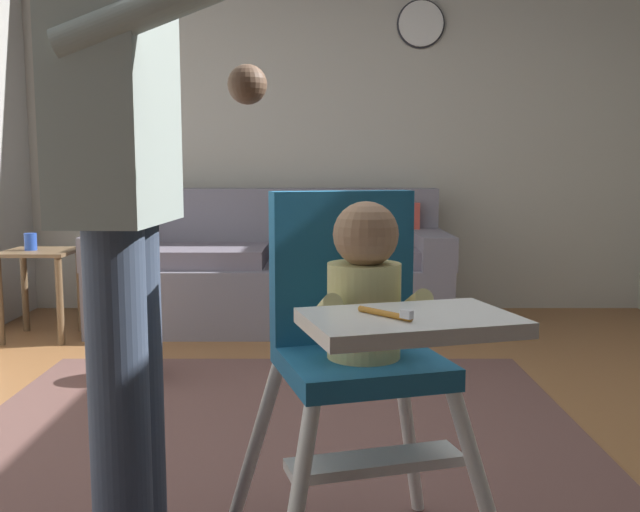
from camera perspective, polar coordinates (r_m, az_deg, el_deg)
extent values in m
cube|color=#8F5E36|center=(2.54, 2.79, -17.21)|extent=(5.89, 6.81, 0.10)
cube|color=#B9B7AC|center=(4.96, 1.32, 11.88)|extent=(5.09, 0.06, 2.80)
cube|color=brown|center=(2.30, -4.61, -18.43)|extent=(2.35, 2.99, 0.01)
cube|color=slate|center=(4.44, -4.00, -3.14)|extent=(2.15, 0.84, 0.40)
cube|color=slate|center=(4.71, -3.78, 2.73)|extent=(2.15, 0.22, 0.46)
cube|color=slate|center=(4.57, -16.48, 0.67)|extent=(0.20, 0.84, 0.20)
cube|color=slate|center=(4.44, 8.78, 0.70)|extent=(0.20, 0.84, 0.20)
cube|color=slate|center=(4.41, -10.16, 0.04)|extent=(0.86, 0.60, 0.11)
cube|color=slate|center=(4.35, 2.10, 0.04)|extent=(0.86, 0.60, 0.11)
cube|color=#B24238|center=(4.60, 5.84, 2.23)|extent=(0.35, 0.12, 0.34)
cylinder|color=white|center=(1.67, 13.34, -19.39)|extent=(0.20, 0.13, 0.52)
cylinder|color=white|center=(1.91, -5.59, -15.65)|extent=(0.20, 0.13, 0.52)
cylinder|color=white|center=(2.03, 7.11, -14.29)|extent=(0.13, 0.20, 0.52)
cube|color=#1F699D|center=(1.67, 3.19, -8.85)|extent=(0.44, 0.44, 0.05)
cube|color=#1F699D|center=(1.77, 1.66, -0.84)|extent=(0.37, 0.16, 0.38)
cube|color=white|center=(1.37, 7.21, -5.40)|extent=(0.46, 0.36, 0.03)
cube|color=white|center=(1.64, 4.42, -16.40)|extent=(0.41, 0.20, 0.02)
cylinder|color=#DBD286|center=(1.62, 3.46, -4.45)|extent=(0.21, 0.21, 0.22)
sphere|color=#997051|center=(1.58, 3.62, 1.78)|extent=(0.15, 0.15, 0.15)
cylinder|color=#DBD286|center=(1.55, 0.27, -4.56)|extent=(0.08, 0.15, 0.10)
cylinder|color=#DBD286|center=(1.62, 7.45, -4.11)|extent=(0.08, 0.15, 0.10)
cylinder|color=#C67A23|center=(1.34, 5.01, -4.69)|extent=(0.10, 0.10, 0.01)
cube|color=white|center=(1.30, 6.93, -4.72)|extent=(0.03, 0.03, 0.02)
cylinder|color=#39465C|center=(1.73, -16.16, -12.10)|extent=(0.14, 0.14, 0.87)
cylinder|color=#39465C|center=(1.84, -14.96, -10.90)|extent=(0.14, 0.14, 0.87)
cube|color=#93A19A|center=(1.70, -16.39, 12.62)|extent=(0.22, 0.41, 0.59)
cylinder|color=#93A19A|center=(1.51, -12.51, 19.53)|extent=(0.48, 0.09, 0.23)
sphere|color=brown|center=(1.45, -6.08, 13.74)|extent=(0.08, 0.08, 0.08)
cylinder|color=#93A19A|center=(1.93, -14.07, 12.02)|extent=(0.07, 0.07, 0.54)
sphere|color=orange|center=(3.47, -15.72, -7.75)|extent=(0.24, 0.24, 0.24)
cube|color=brown|center=(4.38, -22.03, 0.30)|extent=(0.40, 0.40, 0.02)
cylinder|color=brown|center=(4.20, -20.57, -3.49)|extent=(0.04, 0.04, 0.50)
cylinder|color=brown|center=(4.64, -23.05, -2.63)|extent=(0.04, 0.04, 0.50)
cylinder|color=brown|center=(4.52, -19.08, -2.70)|extent=(0.04, 0.04, 0.50)
cylinder|color=#284CB7|center=(4.40, -22.65, 1.08)|extent=(0.07, 0.07, 0.10)
cylinder|color=white|center=(5.03, 8.09, 18.23)|extent=(0.30, 0.03, 0.30)
cylinder|color=black|center=(5.04, 8.06, 18.20)|extent=(0.33, 0.02, 0.33)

